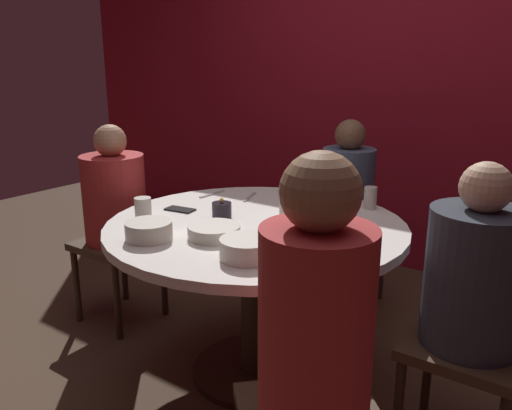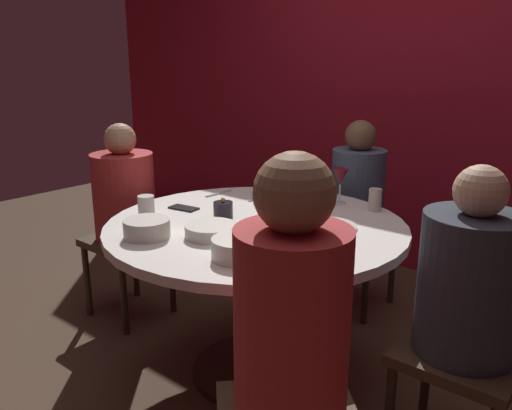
% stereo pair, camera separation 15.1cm
% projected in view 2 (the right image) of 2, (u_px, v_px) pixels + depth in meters
% --- Properties ---
extents(ground_plane, '(8.00, 8.00, 0.00)m').
position_uv_depth(ground_plane, '(256.00, 372.00, 2.48)').
color(ground_plane, '#4C3828').
extents(back_wall, '(6.00, 0.10, 2.60)m').
position_uv_depth(back_wall, '(422.00, 81.00, 3.41)').
color(back_wall, maroon).
rests_on(back_wall, ground).
extents(dining_table, '(1.32, 1.32, 0.75)m').
position_uv_depth(dining_table, '(256.00, 256.00, 2.32)').
color(dining_table, white).
rests_on(dining_table, ground).
extents(seated_diner_left, '(0.40, 0.40, 1.11)m').
position_uv_depth(seated_diner_left, '(124.00, 199.00, 2.87)').
color(seated_diner_left, '#3F2D1E').
rests_on(seated_diner_left, ground).
extents(seated_diner_back, '(0.40, 0.40, 1.11)m').
position_uv_depth(seated_diner_back, '(357.00, 194.00, 2.98)').
color(seated_diner_back, '#3F2D1E').
rests_on(seated_diner_back, ground).
extents(seated_diner_right, '(0.40, 0.40, 1.12)m').
position_uv_depth(seated_diner_right, '(469.00, 290.00, 1.73)').
color(seated_diner_right, '#3F2D1E').
rests_on(seated_diner_right, ground).
extents(seated_diner_front_right, '(0.57, 0.57, 1.23)m').
position_uv_depth(seated_diner_front_right, '(292.00, 329.00, 1.37)').
color(seated_diner_front_right, '#3F2D1E').
rests_on(seated_diner_front_right, ground).
extents(candle_holder, '(0.09, 0.09, 0.09)m').
position_uv_depth(candle_holder, '(223.00, 209.00, 2.35)').
color(candle_holder, black).
rests_on(candle_holder, dining_table).
extents(wine_glass, '(0.08, 0.08, 0.18)m').
position_uv_depth(wine_glass, '(340.00, 178.00, 2.55)').
color(wine_glass, silver).
rests_on(wine_glass, dining_table).
extents(dinner_plate, '(0.25, 0.25, 0.01)m').
position_uv_depth(dinner_plate, '(327.00, 226.00, 2.20)').
color(dinner_plate, silver).
rests_on(dinner_plate, dining_table).
extents(cell_phone, '(0.15, 0.09, 0.01)m').
position_uv_depth(cell_phone, '(184.00, 208.00, 2.49)').
color(cell_phone, black).
rests_on(cell_phone, dining_table).
extents(bowl_serving_large, '(0.21, 0.21, 0.05)m').
position_uv_depth(bowl_serving_large, '(211.00, 230.00, 2.10)').
color(bowl_serving_large, beige).
rests_on(bowl_serving_large, dining_table).
extents(bowl_salad_center, '(0.20, 0.20, 0.07)m').
position_uv_depth(bowl_salad_center, '(239.00, 248.00, 1.87)').
color(bowl_salad_center, beige).
rests_on(bowl_salad_center, dining_table).
extents(bowl_small_white, '(0.19, 0.19, 0.07)m').
position_uv_depth(bowl_small_white, '(147.00, 228.00, 2.09)').
color(bowl_small_white, beige).
rests_on(bowl_small_white, dining_table).
extents(bowl_sauce_side, '(0.22, 0.22, 0.06)m').
position_uv_depth(bowl_sauce_side, '(303.00, 247.00, 1.90)').
color(bowl_sauce_side, '#4C4742').
rests_on(bowl_sauce_side, dining_table).
extents(cup_near_candle, '(0.08, 0.08, 0.09)m').
position_uv_depth(cup_near_candle, '(146.00, 205.00, 2.38)').
color(cup_near_candle, beige).
rests_on(cup_near_candle, dining_table).
extents(cup_by_left_diner, '(0.07, 0.07, 0.11)m').
position_uv_depth(cup_by_left_diner, '(288.00, 209.00, 2.29)').
color(cup_by_left_diner, beige).
rests_on(cup_by_left_diner, dining_table).
extents(cup_by_right_diner, '(0.06, 0.06, 0.11)m').
position_uv_depth(cup_by_right_diner, '(375.00, 200.00, 2.44)').
color(cup_by_right_diner, beige).
rests_on(cup_by_right_diner, dining_table).
extents(fork_near_plate, '(0.03, 0.18, 0.01)m').
position_uv_depth(fork_near_plate, '(219.00, 193.00, 2.76)').
color(fork_near_plate, '#B7B7BC').
rests_on(fork_near_plate, dining_table).
extents(knife_near_plate, '(0.07, 0.18, 0.01)m').
position_uv_depth(knife_near_plate, '(256.00, 197.00, 2.69)').
color(knife_near_plate, '#B7B7BC').
rests_on(knife_near_plate, dining_table).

